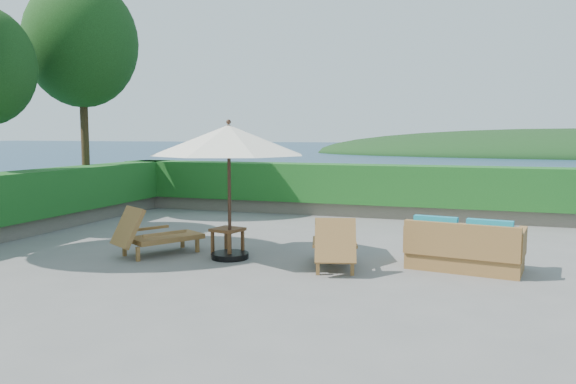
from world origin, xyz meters
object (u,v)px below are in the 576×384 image
(patio_umbrella, at_px, (229,141))
(lounge_right, at_px, (334,246))
(wicker_loveseat, at_px, (464,249))
(side_table, at_px, (228,233))
(lounge_left, at_px, (154,234))

(patio_umbrella, bearing_deg, lounge_right, -3.78)
(patio_umbrella, bearing_deg, wicker_loveseat, 6.77)
(lounge_right, distance_m, side_table, 2.00)
(side_table, bearing_deg, lounge_left, -166.09)
(lounge_left, height_order, wicker_loveseat, lounge_left)
(patio_umbrella, distance_m, lounge_left, 2.16)
(patio_umbrella, height_order, side_table, patio_umbrella)
(lounge_left, bearing_deg, lounge_right, 32.50)
(lounge_right, bearing_deg, wicker_loveseat, 1.17)
(lounge_left, relative_size, lounge_right, 1.02)
(side_table, height_order, wicker_loveseat, wicker_loveseat)
(lounge_left, xyz_separation_m, lounge_right, (3.27, 0.07, -0.01))
(lounge_right, bearing_deg, patio_umbrella, 160.88)
(patio_umbrella, xyz_separation_m, wicker_loveseat, (3.85, 0.46, -1.69))
(lounge_left, relative_size, side_table, 2.86)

